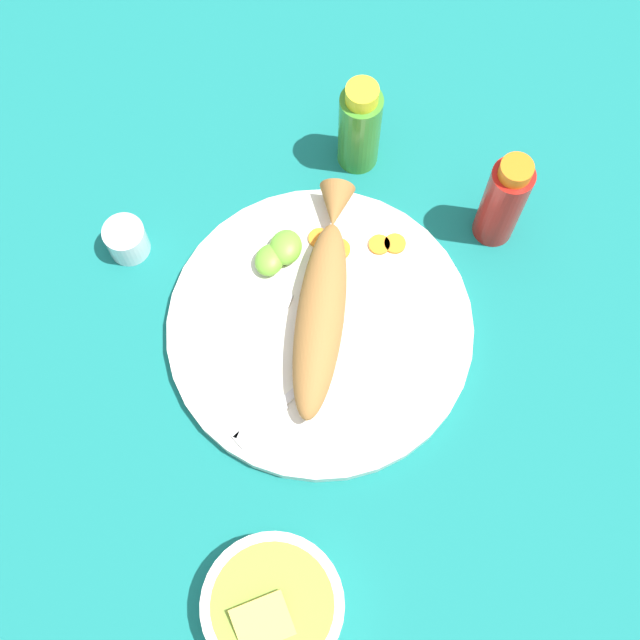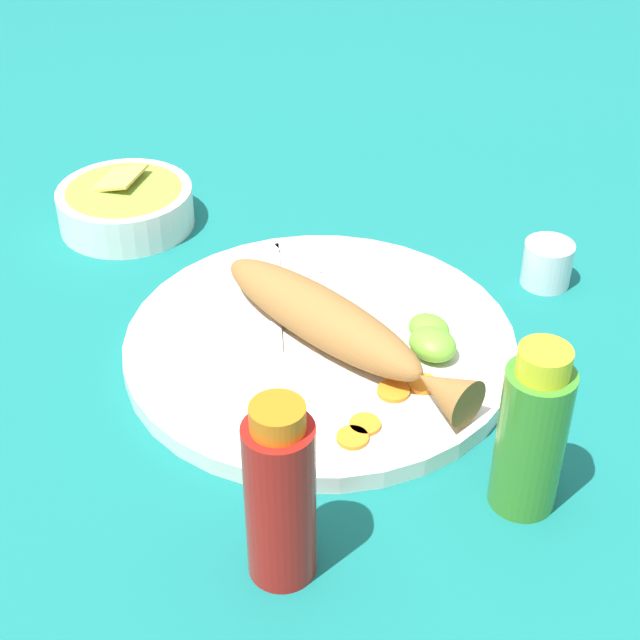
{
  "view_description": "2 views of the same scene",
  "coord_description": "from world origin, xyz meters",
  "px_view_note": "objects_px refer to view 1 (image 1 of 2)",
  "views": [
    {
      "loc": [
        0.35,
        0.08,
        1.01
      ],
      "look_at": [
        0.0,
        0.0,
        0.04
      ],
      "focal_mm": 50.0,
      "sensor_mm": 36.0,
      "label": 1
    },
    {
      "loc": [
        -0.57,
        0.45,
        0.57
      ],
      "look_at": [
        0.0,
        0.0,
        0.04
      ],
      "focal_mm": 55.0,
      "sensor_mm": 36.0,
      "label": 2
    }
  ],
  "objects_px": {
    "hot_sauce_bottle_red": "(503,201)",
    "fork_near": "(289,397)",
    "guacamole_bowl": "(273,606)",
    "fork_far": "(256,373)",
    "salt_cup": "(127,241)",
    "fried_fish": "(322,303)",
    "hot_sauce_bottle_green": "(360,127)",
    "main_plate": "(320,328)"
  },
  "relations": [
    {
      "from": "main_plate",
      "to": "hot_sauce_bottle_green",
      "type": "height_order",
      "value": "hot_sauce_bottle_green"
    },
    {
      "from": "fried_fish",
      "to": "guacamole_bowl",
      "type": "distance_m",
      "value": 0.34
    },
    {
      "from": "fork_near",
      "to": "fork_far",
      "type": "distance_m",
      "value": 0.05
    },
    {
      "from": "hot_sauce_bottle_red",
      "to": "main_plate",
      "type": "bearing_deg",
      "value": -44.81
    },
    {
      "from": "main_plate",
      "to": "fork_far",
      "type": "distance_m",
      "value": 0.1
    },
    {
      "from": "fork_near",
      "to": "guacamole_bowl",
      "type": "bearing_deg",
      "value": 43.63
    },
    {
      "from": "hot_sauce_bottle_green",
      "to": "salt_cup",
      "type": "bearing_deg",
      "value": -52.49
    },
    {
      "from": "main_plate",
      "to": "hot_sauce_bottle_red",
      "type": "xyz_separation_m",
      "value": [
        -0.18,
        0.18,
        0.06
      ]
    },
    {
      "from": "salt_cup",
      "to": "guacamole_bowl",
      "type": "relative_size",
      "value": 0.34
    },
    {
      "from": "main_plate",
      "to": "fork_near",
      "type": "distance_m",
      "value": 0.09
    },
    {
      "from": "salt_cup",
      "to": "hot_sauce_bottle_green",
      "type": "bearing_deg",
      "value": 127.51
    },
    {
      "from": "fork_near",
      "to": "hot_sauce_bottle_green",
      "type": "distance_m",
      "value": 0.34
    },
    {
      "from": "main_plate",
      "to": "hot_sauce_bottle_green",
      "type": "relative_size",
      "value": 2.45
    },
    {
      "from": "fried_fish",
      "to": "hot_sauce_bottle_green",
      "type": "relative_size",
      "value": 2.01
    },
    {
      "from": "fork_far",
      "to": "guacamole_bowl",
      "type": "bearing_deg",
      "value": 26.38
    },
    {
      "from": "salt_cup",
      "to": "fork_near",
      "type": "bearing_deg",
      "value": 58.58
    },
    {
      "from": "fork_near",
      "to": "guacamole_bowl",
      "type": "xyz_separation_m",
      "value": [
        0.23,
        0.04,
        0.01
      ]
    },
    {
      "from": "fried_fish",
      "to": "hot_sauce_bottle_green",
      "type": "bearing_deg",
      "value": 175.33
    },
    {
      "from": "main_plate",
      "to": "fork_far",
      "type": "relative_size",
      "value": 1.97
    },
    {
      "from": "main_plate",
      "to": "fried_fish",
      "type": "xyz_separation_m",
      "value": [
        -0.02,
        -0.0,
        0.03
      ]
    },
    {
      "from": "guacamole_bowl",
      "to": "fried_fish",
      "type": "bearing_deg",
      "value": -175.76
    },
    {
      "from": "fried_fish",
      "to": "guacamole_bowl",
      "type": "relative_size",
      "value": 1.98
    },
    {
      "from": "hot_sauce_bottle_green",
      "to": "guacamole_bowl",
      "type": "relative_size",
      "value": 0.99
    },
    {
      "from": "fork_far",
      "to": "salt_cup",
      "type": "relative_size",
      "value": 3.64
    },
    {
      "from": "hot_sauce_bottle_red",
      "to": "salt_cup",
      "type": "xyz_separation_m",
      "value": [
        0.13,
        -0.44,
        -0.05
      ]
    },
    {
      "from": "main_plate",
      "to": "fried_fish",
      "type": "bearing_deg",
      "value": -174.12
    },
    {
      "from": "hot_sauce_bottle_red",
      "to": "guacamole_bowl",
      "type": "xyz_separation_m",
      "value": [
        0.5,
        -0.16,
        -0.05
      ]
    },
    {
      "from": "fork_near",
      "to": "fork_far",
      "type": "bearing_deg",
      "value": -79.17
    },
    {
      "from": "fried_fish",
      "to": "salt_cup",
      "type": "bearing_deg",
      "value": -103.53
    },
    {
      "from": "fork_far",
      "to": "hot_sauce_bottle_red",
      "type": "relative_size",
      "value": 1.19
    },
    {
      "from": "fried_fish",
      "to": "hot_sauce_bottle_green",
      "type": "height_order",
      "value": "hot_sauce_bottle_green"
    },
    {
      "from": "main_plate",
      "to": "hot_sauce_bottle_red",
      "type": "relative_size",
      "value": 2.35
    },
    {
      "from": "hot_sauce_bottle_red",
      "to": "fork_near",
      "type": "bearing_deg",
      "value": -35.37
    },
    {
      "from": "fork_far",
      "to": "salt_cup",
      "type": "height_order",
      "value": "salt_cup"
    },
    {
      "from": "fork_far",
      "to": "fried_fish",
      "type": "bearing_deg",
      "value": 156.68
    },
    {
      "from": "hot_sauce_bottle_green",
      "to": "salt_cup",
      "type": "relative_size",
      "value": 2.93
    },
    {
      "from": "fried_fish",
      "to": "guacamole_bowl",
      "type": "height_order",
      "value": "fried_fish"
    },
    {
      "from": "main_plate",
      "to": "hot_sauce_bottle_red",
      "type": "distance_m",
      "value": 0.26
    },
    {
      "from": "hot_sauce_bottle_red",
      "to": "fried_fish",
      "type": "bearing_deg",
      "value": -48.43
    },
    {
      "from": "fork_far",
      "to": "salt_cup",
      "type": "distance_m",
      "value": 0.23
    },
    {
      "from": "fork_far",
      "to": "guacamole_bowl",
      "type": "xyz_separation_m",
      "value": [
        0.25,
        0.08,
        0.01
      ]
    },
    {
      "from": "hot_sauce_bottle_green",
      "to": "fork_far",
      "type": "bearing_deg",
      "value": -9.3
    }
  ]
}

